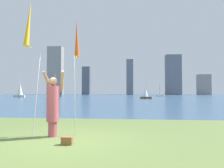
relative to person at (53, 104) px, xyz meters
name	(u,v)px	position (x,y,z in m)	size (l,w,h in m)	color
ground	(126,97)	(0.45, 50.28, -1.05)	(120.00, 138.00, 0.12)	#5B7038
person	(53,104)	(0.00, 0.00, 0.00)	(0.74, 0.55, 2.02)	#B24C59
kite_flag_left	(29,26)	(-0.62, -0.35, 2.32)	(0.16, 1.05, 4.10)	#B2B2B7
kite_flag_right	(77,42)	(0.62, 0.40, 2.00)	(0.16, 0.40, 3.67)	#B2B2B7
bag	(67,141)	(0.75, -0.93, -0.89)	(0.29, 0.17, 0.20)	brown
sailboat_2	(146,94)	(4.80, 35.85, 0.02)	(2.36, 1.32, 3.58)	brown
sailboat_3	(54,89)	(-16.76, 43.78, 1.16)	(2.63, 3.01, 5.81)	#333D51
sailboat_4	(160,96)	(9.72, 54.11, -0.73)	(2.08, 1.51, 3.53)	silver
sailboat_5	(20,90)	(-25.34, 43.43, 0.68)	(2.75, 1.57, 4.90)	silver
skyline_tower_0	(55,71)	(-34.75, 91.94, 10.44)	(6.96, 4.12, 22.86)	gray
skyline_tower_1	(87,81)	(-19.95, 93.97, 5.65)	(3.72, 4.41, 13.28)	#565B66
skyline_tower_2	(130,77)	(0.82, 92.00, 6.99)	(3.05, 7.28, 15.96)	slate
skyline_tower_3	(173,75)	(20.03, 90.27, 7.87)	(6.80, 3.87, 17.73)	slate
skyline_tower_4	(204,85)	(34.59, 95.11, 3.65)	(5.63, 3.80, 9.28)	gray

